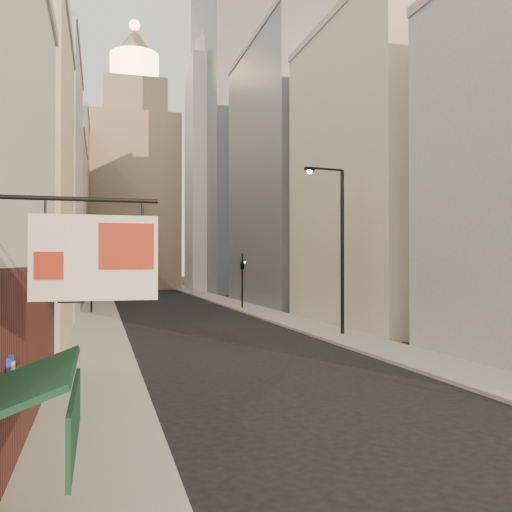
{
  "coord_description": "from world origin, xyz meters",
  "views": [
    {
      "loc": [
        -6.43,
        -4.6,
        4.07
      ],
      "look_at": [
        -0.05,
        18.69,
        4.4
      ],
      "focal_mm": 40.0,
      "sensor_mm": 36.0,
      "label": 1
    }
  ],
  "objects": [
    {
      "name": "traffic_light_left",
      "position": [
        -7.1,
        43.57,
        3.47
      ],
      "size": [
        0.55,
        0.45,
        5.0
      ],
      "rotation": [
        0.0,
        0.0,
        2.95
      ],
      "color": "black",
      "rests_on": "ground"
    },
    {
      "name": "right_bldg_beige",
      "position": [
        12.0,
        30.0,
        10.0
      ],
      "size": [
        8.0,
        16.0,
        20.0
      ],
      "primitive_type": "cube",
      "color": "#BDA98F",
      "rests_on": "ground"
    },
    {
      "name": "clock_tower",
      "position": [
        -1.0,
        92.0,
        17.63
      ],
      "size": [
        14.0,
        14.0,
        44.9
      ],
      "color": "#937354",
      "rests_on": "ground"
    },
    {
      "name": "left_bldg_wingrid",
      "position": [
        -12.0,
        80.0,
        12.0
      ],
      "size": [
        8.0,
        20.0,
        24.0
      ],
      "primitive_type": "cube",
      "color": "gray",
      "rests_on": "ground"
    },
    {
      "name": "streetlamp_mid",
      "position": [
        6.48,
        24.97,
        5.38
      ],
      "size": [
        2.46,
        0.53,
        9.41
      ],
      "rotation": [
        0.0,
        0.0,
        0.13
      ],
      "color": "black",
      "rests_on": "ground"
    },
    {
      "name": "right_bldg_wingrid",
      "position": [
        12.0,
        50.0,
        13.0
      ],
      "size": [
        8.0,
        20.0,
        26.0
      ],
      "primitive_type": "cube",
      "color": "gray",
      "rests_on": "ground"
    },
    {
      "name": "left_bldg_grey",
      "position": [
        -12.0,
        42.0,
        10.0
      ],
      "size": [
        8.0,
        16.0,
        20.0
      ],
      "primitive_type": "cube",
      "color": "gray",
      "rests_on": "ground"
    },
    {
      "name": "highrise",
      "position": [
        18.0,
        78.0,
        25.66
      ],
      "size": [
        21.0,
        23.0,
        51.2
      ],
      "color": "gray",
      "rests_on": "ground"
    },
    {
      "name": "sidewalk_left",
      "position": [
        -6.5,
        55.0,
        0.07
      ],
      "size": [
        3.0,
        140.0,
        0.15
      ],
      "primitive_type": "cube",
      "color": "#9A978B",
      "rests_on": "ground"
    },
    {
      "name": "traffic_light_right",
      "position": [
        5.91,
        45.07,
        3.84
      ],
      "size": [
        0.73,
        0.73,
        5.0
      ],
      "rotation": [
        0.0,
        0.0,
        3.44
      ],
      "color": "black",
      "rests_on": "ground"
    },
    {
      "name": "white_tower",
      "position": [
        10.0,
        78.0,
        18.61
      ],
      "size": [
        8.0,
        8.0,
        41.5
      ],
      "color": "silver",
      "rests_on": "ground"
    },
    {
      "name": "left_bldg_tan",
      "position": [
        -12.0,
        60.0,
        8.5
      ],
      "size": [
        8.0,
        18.0,
        17.0
      ],
      "primitive_type": "cube",
      "color": "#937354",
      "rests_on": "ground"
    },
    {
      "name": "sidewalk_right",
      "position": [
        6.5,
        55.0,
        0.07
      ],
      "size": [
        3.0,
        140.0,
        0.15
      ],
      "primitive_type": "cube",
      "color": "#9A978B",
      "rests_on": "ground"
    }
  ]
}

